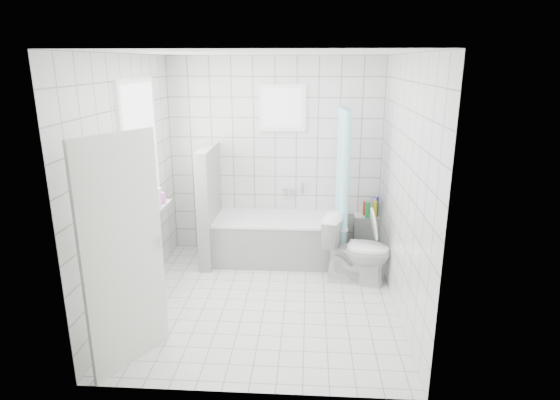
{
  "coord_description": "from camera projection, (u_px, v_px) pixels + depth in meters",
  "views": [
    {
      "loc": [
        0.45,
        -4.59,
        2.52
      ],
      "look_at": [
        0.14,
        0.35,
        1.05
      ],
      "focal_mm": 30.0,
      "sensor_mm": 36.0,
      "label": 1
    }
  ],
  "objects": [
    {
      "name": "wall_right",
      "position": [
        403.0,
        188.0,
        4.69
      ],
      "size": [
        0.02,
        3.0,
        2.6
      ],
      "primitive_type": "cube",
      "color": "white",
      "rests_on": "ground"
    },
    {
      "name": "ceiling",
      "position": [
        263.0,
        53.0,
        4.4
      ],
      "size": [
        3.0,
        3.0,
        0.0
      ],
      "primitive_type": "plane",
      "rotation": [
        3.14,
        0.0,
        0.0
      ],
      "color": "white",
      "rests_on": "ground"
    },
    {
      "name": "sill_bottles",
      "position": [
        154.0,
        199.0,
        5.29
      ],
      "size": [
        0.19,
        0.6,
        0.33
      ],
      "color": "white",
      "rests_on": "window_sill"
    },
    {
      "name": "tub_faucet",
      "position": [
        289.0,
        191.0,
        6.28
      ],
      "size": [
        0.18,
        0.06,
        0.06
      ],
      "primitive_type": "cube",
      "color": "silver",
      "rests_on": "wall_back"
    },
    {
      "name": "window_back",
      "position": [
        283.0,
        108.0,
        5.97
      ],
      "size": [
        0.5,
        0.01,
        0.5
      ],
      "primitive_type": "cube",
      "color": "white",
      "rests_on": "wall_back"
    },
    {
      "name": "window_sill",
      "position": [
        152.0,
        215.0,
        5.26
      ],
      "size": [
        0.18,
        1.02,
        0.08
      ],
      "primitive_type": "cube",
      "color": "white",
      "rests_on": "wall_left"
    },
    {
      "name": "partition_wall",
      "position": [
        210.0,
        205.0,
        6.0
      ],
      "size": [
        0.15,
        0.85,
        1.5
      ],
      "primitive_type": "cube",
      "color": "white",
      "rests_on": "ground"
    },
    {
      "name": "curtain_rod",
      "position": [
        346.0,
        107.0,
        5.57
      ],
      "size": [
        0.02,
        0.8,
        0.02
      ],
      "primitive_type": "cylinder",
      "rotation": [
        1.57,
        0.0,
        0.0
      ],
      "color": "silver",
      "rests_on": "wall_back"
    },
    {
      "name": "wall_front",
      "position": [
        245.0,
        240.0,
        3.33
      ],
      "size": [
        2.8,
        0.02,
        2.6
      ],
      "primitive_type": "cube",
      "color": "white",
      "rests_on": "ground"
    },
    {
      "name": "bathtub",
      "position": [
        280.0,
        239.0,
        6.13
      ],
      "size": [
        1.68,
        0.77,
        0.58
      ],
      "color": "white",
      "rests_on": "ground"
    },
    {
      "name": "shower_curtain",
      "position": [
        343.0,
        183.0,
        5.7
      ],
      "size": [
        0.14,
        0.48,
        1.78
      ],
      "primitive_type": null,
      "color": "#56E3FF",
      "rests_on": "curtain_rod"
    },
    {
      "name": "tiled_ledge",
      "position": [
        368.0,
        235.0,
        6.31
      ],
      "size": [
        0.4,
        0.24,
        0.55
      ],
      "primitive_type": "cube",
      "color": "white",
      "rests_on": "ground"
    },
    {
      "name": "ground",
      "position": [
        266.0,
        300.0,
        5.14
      ],
      "size": [
        3.0,
        3.0,
        0.0
      ],
      "primitive_type": "plane",
      "color": "white",
      "rests_on": "ground"
    },
    {
      "name": "window_left",
      "position": [
        142.0,
        150.0,
        5.05
      ],
      "size": [
        0.01,
        0.9,
        1.4
      ],
      "primitive_type": "cube",
      "color": "white",
      "rests_on": "wall_left"
    },
    {
      "name": "ledge_bottles",
      "position": [
        371.0,
        208.0,
        6.16
      ],
      "size": [
        0.2,
        0.17,
        0.26
      ],
      "color": "yellow",
      "rests_on": "tiled_ledge"
    },
    {
      "name": "wall_back",
      "position": [
        275.0,
        157.0,
        6.2
      ],
      "size": [
        2.8,
        0.02,
        2.6
      ],
      "primitive_type": "cube",
      "color": "white",
      "rests_on": "ground"
    },
    {
      "name": "door",
      "position": [
        124.0,
        254.0,
        3.84
      ],
      "size": [
        0.42,
        0.72,
        2.0
      ],
      "primitive_type": "cube",
      "rotation": [
        0.0,
        0.0,
        -0.51
      ],
      "color": "silver",
      "rests_on": "ground"
    },
    {
      "name": "toilet",
      "position": [
        357.0,
        250.0,
        5.48
      ],
      "size": [
        0.86,
        0.61,
        0.8
      ],
      "primitive_type": "imported",
      "rotation": [
        0.0,
        0.0,
        1.34
      ],
      "color": "white",
      "rests_on": "ground"
    },
    {
      "name": "wall_left",
      "position": [
        130.0,
        184.0,
        4.85
      ],
      "size": [
        0.02,
        3.0,
        2.6
      ],
      "primitive_type": "cube",
      "color": "white",
      "rests_on": "ground"
    }
  ]
}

